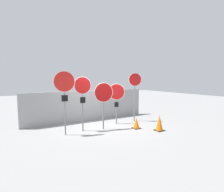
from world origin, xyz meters
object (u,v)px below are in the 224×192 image
Objects in this scene: stop_sign_1 at (83,91)px; traffic_cone_0 at (159,123)px; stop_sign_4 at (135,86)px; stop_sign_3 at (117,95)px; stop_sign_2 at (104,95)px; traffic_cone_1 at (136,123)px; stop_sign_0 at (64,86)px.

stop_sign_1 reaches higher than traffic_cone_0.
stop_sign_4 is at bearing 9.78° from stop_sign_1.
stop_sign_4 is 3.73× the size of traffic_cone_0.
stop_sign_3 is at bearing -160.48° from stop_sign_4.
stop_sign_2 reaches higher than stop_sign_3.
stop_sign_1 is 2.88m from traffic_cone_1.
stop_sign_2 is at bearing -122.49° from stop_sign_3.
stop_sign_4 is at bearing 86.84° from traffic_cone_0.
stop_sign_2 is 3.04× the size of traffic_cone_0.
stop_sign_0 is 1.27× the size of stop_sign_3.
traffic_cone_1 is (2.28, -0.85, -1.54)m from stop_sign_1.
stop_sign_1 is 0.95m from stop_sign_2.
stop_sign_3 reaches higher than traffic_cone_1.
stop_sign_3 is 1.73m from traffic_cone_1.
stop_sign_1 is 1.95m from stop_sign_3.
stop_sign_0 is at bearing -173.34° from stop_sign_2.
stop_sign_0 is 1.00× the size of stop_sign_4.
stop_sign_1 is at bearing -141.68° from stop_sign_3.
stop_sign_4 is at bearing 22.05° from stop_sign_2.
stop_sign_2 is 2.25m from stop_sign_4.
stop_sign_3 is 0.79× the size of stop_sign_4.
stop_sign_2 is at bearing -10.79° from stop_sign_1.
stop_sign_2 is at bearing -146.18° from stop_sign_4.
stop_sign_0 is at bearing 158.94° from traffic_cone_0.
stop_sign_1 is 3.66m from traffic_cone_0.
traffic_cone_1 is (-0.66, 0.79, -0.10)m from traffic_cone_0.
stop_sign_0 is 1.78m from stop_sign_2.
stop_sign_0 is 3.90m from stop_sign_4.
stop_sign_0 is at bearing -140.33° from stop_sign_3.
stop_sign_4 is at bearing 29.01° from stop_sign_3.
stop_sign_4 reaches higher than stop_sign_2.
traffic_cone_0 is 1.04m from traffic_cone_1.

